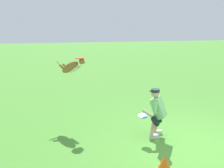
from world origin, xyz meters
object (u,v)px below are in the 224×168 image
Objects in this scene: dog at (72,67)px; frisbee_flying at (80,58)px; training_cone at (164,164)px; person at (157,111)px; frisbee_held at (143,116)px.

frisbee_flying is (-0.25, 0.19, 0.28)m from dog.
training_cone is (-1.70, 3.32, -1.45)m from dog.
training_cone is (-1.45, 3.13, -1.72)m from frisbee_flying.
person reaches higher than training_cone.
dog reaches higher than training_cone.
frisbee_flying reaches higher than frisbee_held.
person is 1.45× the size of dog.
dog reaches higher than person.
training_cone is (0.02, 1.57, -0.42)m from frisbee_held.
dog is at bearing -2.32° from person.
frisbee_held is 1.62m from training_cone.
frisbee_held is (-1.48, 1.57, -1.30)m from frisbee_flying.
person is at bearing -1.91° from dog.
person is at bearing -178.90° from frisbee_held.
frisbee_flying is 3.86m from training_cone.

